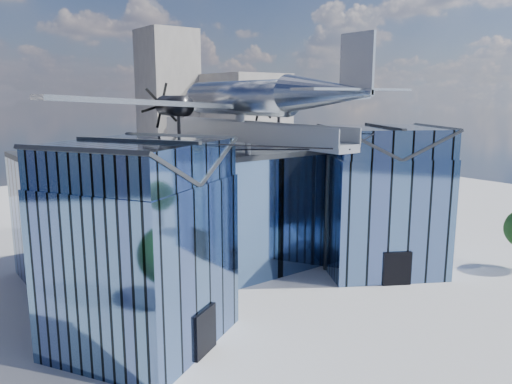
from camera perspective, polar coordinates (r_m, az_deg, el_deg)
ground_plane at (r=37.18m, az=1.90°, el=-11.44°), size 120.00×120.00×0.00m
museum at (r=40.01m, az=-3.30°, el=-1.51°), size 32.88×24.50×17.60m
bg_towers at (r=80.66m, az=-20.57°, el=7.30°), size 77.00×24.50×26.00m
tree_side_e at (r=60.78m, az=10.60°, el=0.98°), size 4.64×4.64×5.68m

